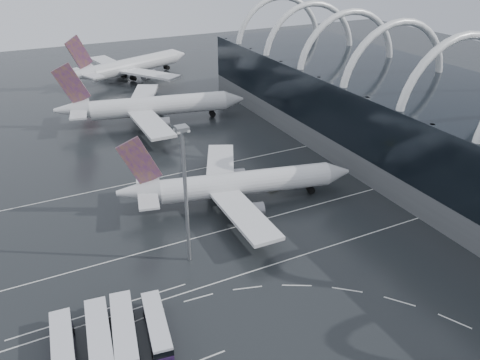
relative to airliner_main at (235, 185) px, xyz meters
name	(u,v)px	position (x,y,z in m)	size (l,w,h in m)	color
ground	(238,268)	(-9.55, -21.04, -4.40)	(420.00, 420.00, 0.00)	black
terminal	(422,121)	(52.01, -1.21, 6.47)	(42.00, 160.00, 34.90)	#555759
lane_marking_near	(243,274)	(-9.55, -23.04, -4.40)	(120.00, 0.25, 0.01)	silver
lane_marking_mid	(211,234)	(-9.55, -9.04, -4.40)	(120.00, 0.25, 0.01)	silver
lane_marking_far	(166,176)	(-9.55, 18.96, -4.40)	(120.00, 0.25, 0.01)	silver
bus_bay_line_north	(102,310)	(-33.55, -21.04, -4.40)	(28.00, 0.25, 0.01)	silver
airliner_main	(235,185)	(0.00, 0.00, 0.00)	(51.50, 44.47, 17.57)	silver
airliner_gate_b	(150,107)	(-1.91, 56.68, 0.67)	(58.14, 51.45, 20.28)	silver
airliner_gate_c	(130,66)	(5.45, 109.28, 0.77)	(55.74, 50.87, 20.66)	silver
bus_row_near_a	(63,349)	(-40.02, -28.28, -2.63)	(4.02, 13.28, 3.22)	#20123A
bus_row_near_b	(100,339)	(-35.16, -28.78, -2.51)	(4.80, 14.24, 3.44)	#20123A
bus_row_near_c	(124,332)	(-31.72, -29.01, -2.51)	(5.41, 14.32, 3.45)	#20123A
bus_row_near_d	(157,325)	(-27.12, -29.68, -2.74)	(4.47, 12.55, 3.02)	#20123A
floodlight_mast	(185,181)	(-16.41, -14.98, 11.87)	(1.98, 1.98, 25.87)	gray
gse_cart_belly_a	(273,185)	(10.92, 1.94, -3.78)	(2.27, 1.34, 1.24)	#AB9316
gse_cart_belly_b	(283,177)	(15.04, 4.41, -3.75)	(2.37, 1.40, 1.29)	slate
gse_cart_belly_d	(313,177)	(21.58, 1.26, -3.76)	(2.35, 1.39, 1.28)	slate
gse_cart_belly_e	(258,174)	(10.51, 8.80, -3.82)	(2.14, 1.26, 1.17)	#AB9316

